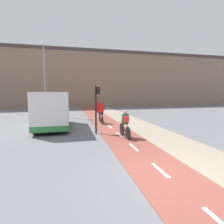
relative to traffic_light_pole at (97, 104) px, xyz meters
name	(u,v)px	position (x,y,z in m)	size (l,w,h in m)	color
ground_plane	(168,178)	(1.21, -6.22, -1.84)	(120.00, 120.00, 0.00)	slate
bike_lane	(168,177)	(1.21, -6.22, -1.83)	(2.19, 60.00, 0.02)	brown
building_row_background	(85,79)	(1.21, 21.76, 3.09)	(60.00, 5.20, 9.83)	#89705B
traffic_light_pole	(97,104)	(0.00, 0.00, 0.00)	(0.67, 0.25, 2.95)	black
street_lamp_far	(44,72)	(-4.25, 9.75, 2.91)	(0.36, 0.36, 7.92)	gray
cyclist_near	(125,125)	(1.39, -1.34, -1.11)	(0.46, 1.86, 1.55)	black
cyclist_far	(101,115)	(0.84, 3.45, -1.16)	(0.46, 1.80, 1.54)	black
van	(53,110)	(-2.84, 2.39, -0.56)	(2.20, 5.10, 2.60)	white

